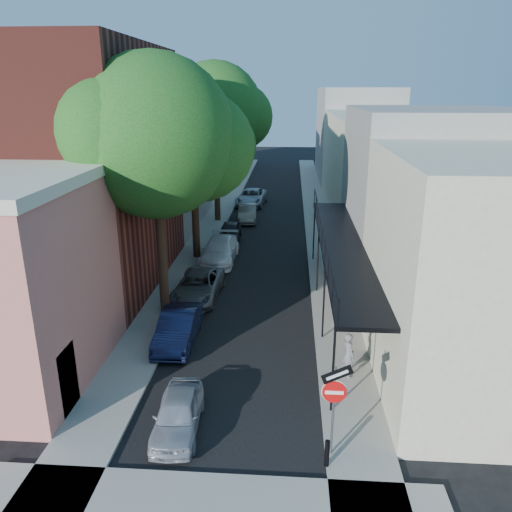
% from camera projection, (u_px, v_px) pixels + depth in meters
% --- Properties ---
extents(ground, '(160.00, 160.00, 0.00)m').
position_uv_depth(ground, '(215.00, 477.00, 13.41)').
color(ground, black).
rests_on(ground, ground).
extents(road_surface, '(6.00, 64.00, 0.01)m').
position_uv_depth(road_surface, '(268.00, 213.00, 41.77)').
color(road_surface, black).
rests_on(road_surface, ground).
extents(sidewalk_left, '(2.00, 64.00, 0.12)m').
position_uv_depth(sidewalk_left, '(221.00, 212.00, 42.02)').
color(sidewalk_left, gray).
rests_on(sidewalk_left, ground).
extents(sidewalk_right, '(2.00, 64.00, 0.12)m').
position_uv_depth(sidewalk_right, '(316.00, 213.00, 41.49)').
color(sidewalk_right, gray).
rests_on(sidewalk_right, ground).
extents(sidewalk_cross, '(12.00, 2.00, 0.12)m').
position_uv_depth(sidewalk_cross, '(209.00, 504.00, 12.44)').
color(sidewalk_cross, gray).
rests_on(sidewalk_cross, ground).
extents(buildings_left, '(10.10, 59.10, 12.00)m').
position_uv_depth(buildings_left, '(151.00, 154.00, 39.64)').
color(buildings_left, '#C87566').
rests_on(buildings_left, ground).
extents(buildings_right, '(9.80, 55.00, 10.00)m').
position_uv_depth(buildings_right, '(382.00, 162.00, 39.28)').
color(buildings_right, beige).
rests_on(buildings_right, ground).
extents(sign_post, '(0.89, 0.17, 2.99)m').
position_uv_depth(sign_post, '(334.00, 395.00, 13.47)').
color(sign_post, '#595B60').
rests_on(sign_post, ground).
extents(bollard, '(0.14, 0.14, 0.80)m').
position_uv_depth(bollard, '(327.00, 453.00, 13.52)').
color(bollard, black).
rests_on(bollard, sidewalk_right).
extents(oak_near, '(7.48, 6.80, 11.42)m').
position_uv_depth(oak_near, '(167.00, 140.00, 20.82)').
color(oak_near, '#312013').
rests_on(oak_near, ground).
extents(oak_mid, '(6.60, 6.00, 10.20)m').
position_uv_depth(oak_mid, '(200.00, 141.00, 28.62)').
color(oak_mid, '#312013').
rests_on(oak_mid, ground).
extents(oak_far, '(7.70, 7.00, 11.90)m').
position_uv_depth(oak_far, '(222.00, 112.00, 36.77)').
color(oak_far, '#312013').
rests_on(oak_far, ground).
extents(parked_car_a, '(1.51, 3.41, 1.14)m').
position_uv_depth(parked_car_a, '(178.00, 414.00, 15.08)').
color(parked_car_a, '#969BA6').
rests_on(parked_car_a, ground).
extents(parked_car_b, '(1.43, 4.03, 1.32)m').
position_uv_depth(parked_car_b, '(178.00, 328.00, 20.30)').
color(parked_car_b, '#12183A').
rests_on(parked_car_b, ground).
extents(parked_car_c, '(2.26, 4.60, 1.26)m').
position_uv_depth(parked_car_c, '(198.00, 286.00, 24.63)').
color(parked_car_c, '#5A5E62').
rests_on(parked_car_c, ground).
extents(parked_car_d, '(2.08, 4.87, 1.40)m').
position_uv_depth(parked_car_d, '(220.00, 250.00, 29.85)').
color(parked_car_d, white).
rests_on(parked_car_d, ground).
extents(parked_car_e, '(1.60, 3.64, 1.22)m').
position_uv_depth(parked_car_e, '(230.00, 232.00, 34.12)').
color(parked_car_e, black).
rests_on(parked_car_e, ground).
extents(parked_car_f, '(1.60, 4.00, 1.29)m').
position_uv_depth(parked_car_f, '(247.00, 213.00, 39.00)').
color(parked_car_f, slate).
rests_on(parked_car_f, ground).
extents(parked_car_g, '(2.74, 5.22, 1.40)m').
position_uv_depth(parked_car_g, '(251.00, 197.00, 44.49)').
color(parked_car_g, '#97A2AB').
rests_on(parked_car_g, ground).
extents(pedestrian, '(0.61, 0.72, 1.69)m').
position_uv_depth(pedestrian, '(348.00, 355.00, 17.63)').
color(pedestrian, slate).
rests_on(pedestrian, sidewalk_right).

